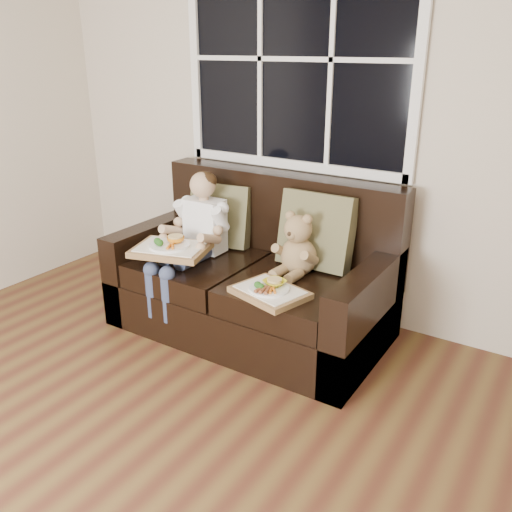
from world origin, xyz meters
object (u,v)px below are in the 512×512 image
Objects in this scene: teddy_bear at (298,249)px; tray_left at (171,248)px; tray_right at (270,291)px; loveseat at (255,282)px; child at (196,229)px.

teddy_bear is 0.77m from tray_left.
tray_right is (0.72, -0.02, -0.10)m from tray_left.
tray_left is at bearing -139.06° from loveseat.
tray_left is 1.14× the size of tray_right.
loveseat is at bearing 24.63° from tray_left.
loveseat is 0.52m from tray_right.
child reaches higher than tray_right.
tray_right is at bearing -19.31° from child.
teddy_bear is at bearing 9.12° from child.
teddy_bear is at bearing 109.59° from tray_right.
tray_right is at bearing -18.16° from tray_left.
child is at bearing 69.51° from tray_left.
child is 1.84× the size of tray_right.
tray_left is at bearing -94.19° from child.
tray_right is (0.71, -0.25, -0.16)m from child.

